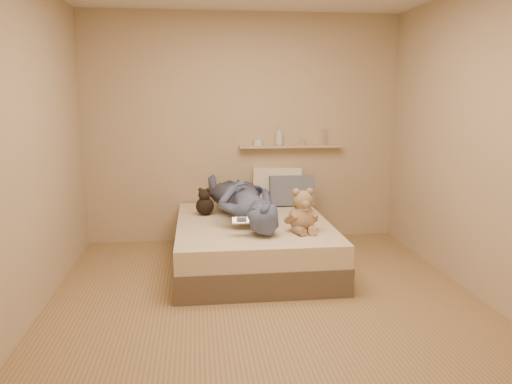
{
  "coord_description": "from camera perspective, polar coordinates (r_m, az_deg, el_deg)",
  "views": [
    {
      "loc": [
        -0.54,
        -3.85,
        1.67
      ],
      "look_at": [
        0.0,
        0.65,
        0.8
      ],
      "focal_mm": 35.0,
      "sensor_mm": 36.0,
      "label": 1
    }
  ],
  "objects": [
    {
      "name": "dark_plush",
      "position": [
        5.23,
        -5.88,
        -1.28
      ],
      "size": [
        0.19,
        0.19,
        0.29
      ],
      "color": "black",
      "rests_on": "bed"
    },
    {
      "name": "pillow_cream",
      "position": [
        5.78,
        2.47,
        0.69
      ],
      "size": [
        0.59,
        0.38,
        0.43
      ],
      "primitive_type": "cube",
      "rotation": [
        -0.32,
        0.0,
        -0.2
      ],
      "color": "beige",
      "rests_on": "bed"
    },
    {
      "name": "teddy_bear",
      "position": [
        4.57,
        5.33,
        -2.48
      ],
      "size": [
        0.34,
        0.33,
        0.41
      ],
      "color": "tan",
      "rests_on": "bed"
    },
    {
      "name": "pillow_grey",
      "position": [
        5.67,
        4.1,
        0.17
      ],
      "size": [
        0.51,
        0.21,
        0.36
      ],
      "primitive_type": "cube",
      "rotation": [
        -0.18,
        0.0,
        -0.03
      ],
      "color": "slate",
      "rests_on": "bed"
    },
    {
      "name": "room",
      "position": [
        3.91,
        1.15,
        5.42
      ],
      "size": [
        3.8,
        3.8,
        3.8
      ],
      "color": "#9A7A4F",
      "rests_on": "ground"
    },
    {
      "name": "bed",
      "position": [
        5.02,
        -0.38,
        -5.86
      ],
      "size": [
        1.5,
        1.9,
        0.45
      ],
      "color": "brown",
      "rests_on": "floor"
    },
    {
      "name": "game_console",
      "position": [
        4.4,
        -1.67,
        -3.28
      ],
      "size": [
        0.17,
        0.08,
        0.06
      ],
      "color": "#ABAEB2",
      "rests_on": "bed"
    },
    {
      "name": "shelf_bottles",
      "position": [
        5.79,
        2.7,
        6.17
      ],
      "size": [
        0.85,
        0.1,
        0.22
      ],
      "color": "silver",
      "rests_on": "wall_shelf"
    },
    {
      "name": "wall_shelf",
      "position": [
        5.82,
        3.99,
        5.22
      ],
      "size": [
        1.2,
        0.12,
        0.03
      ],
      "primitive_type": "cube",
      "color": "tan",
      "rests_on": "wall_back"
    },
    {
      "name": "person",
      "position": [
        5.06,
        -1.63,
        -0.73
      ],
      "size": [
        0.88,
        1.77,
        0.41
      ],
      "primitive_type": "imported",
      "rotation": [
        0.0,
        0.0,
        3.3
      ],
      "color": "#44506B",
      "rests_on": "bed"
    }
  ]
}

